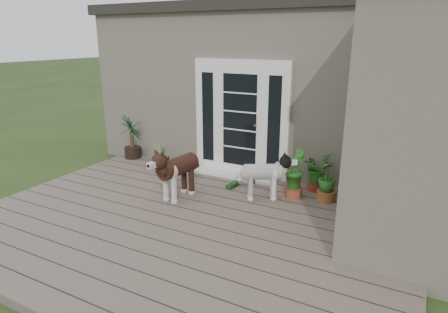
% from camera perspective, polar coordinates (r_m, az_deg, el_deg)
% --- Properties ---
extents(deck, '(6.20, 4.60, 0.12)m').
position_cam_1_polar(deck, '(5.66, -5.60, -9.93)').
color(deck, '#6B5B4C').
rests_on(deck, ground).
extents(house_main, '(7.40, 4.00, 3.10)m').
position_cam_1_polar(house_main, '(8.96, 9.45, 10.00)').
color(house_main, '#665E54').
rests_on(house_main, ground).
extents(roof_main, '(7.60, 4.20, 0.20)m').
position_cam_1_polar(roof_main, '(8.91, 10.00, 20.58)').
color(roof_main, '#2D2826').
rests_on(roof_main, house_main).
extents(house_wing, '(1.60, 2.40, 3.10)m').
position_cam_1_polar(house_wing, '(5.39, 28.10, 3.53)').
color(house_wing, '#665E54').
rests_on(house_wing, ground).
extents(door_unit, '(1.90, 0.14, 2.15)m').
position_cam_1_polar(door_unit, '(7.21, 2.48, 5.64)').
color(door_unit, white).
rests_on(door_unit, deck).
extents(door_step, '(1.60, 0.40, 0.05)m').
position_cam_1_polar(door_step, '(7.32, 1.70, -2.72)').
color(door_step, white).
rests_on(door_step, deck).
extents(brindle_dog, '(0.52, 1.00, 0.80)m').
position_cam_1_polar(brindle_dog, '(6.25, -6.78, -2.74)').
color(brindle_dog, '#3E2116').
rests_on(brindle_dog, deck).
extents(white_dog, '(0.88, 0.71, 0.68)m').
position_cam_1_polar(white_dog, '(6.23, 5.73, -3.36)').
color(white_dog, white).
rests_on(white_dog, deck).
extents(spider_plant, '(0.59, 0.59, 0.57)m').
position_cam_1_polar(spider_plant, '(7.85, -9.32, 0.46)').
color(spider_plant, '#A8BC73').
rests_on(spider_plant, deck).
extents(yucca, '(0.67, 0.67, 0.95)m').
position_cam_1_polar(yucca, '(8.54, -13.54, 2.89)').
color(yucca, '#113315').
rests_on(yucca, deck).
extents(herb_a, '(0.63, 0.63, 0.60)m').
position_cam_1_polar(herb_a, '(6.73, 13.43, -2.52)').
color(herb_a, '#23611B').
rests_on(herb_a, deck).
extents(herb_b, '(0.46, 0.46, 0.60)m').
position_cam_1_polar(herb_b, '(6.39, 10.35, -3.40)').
color(herb_b, '#224F16').
rests_on(herb_b, deck).
extents(herb_c, '(0.44, 0.44, 0.51)m').
position_cam_1_polar(herb_c, '(6.39, 14.96, -4.16)').
color(herb_c, '#18541A').
rests_on(herb_c, deck).
extents(sapling, '(0.55, 0.55, 1.45)m').
position_cam_1_polar(sapling, '(5.79, 19.11, -1.82)').
color(sapling, '#1F5B1A').
rests_on(sapling, deck).
extents(clog_left, '(0.25, 0.32, 0.09)m').
position_cam_1_polar(clog_left, '(7.05, 4.17, -3.37)').
color(clog_left, '#15361E').
rests_on(clog_left, deck).
extents(clog_right, '(0.18, 0.32, 0.09)m').
position_cam_1_polar(clog_right, '(6.76, 1.20, -4.26)').
color(clog_right, '#163717').
rests_on(clog_right, deck).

